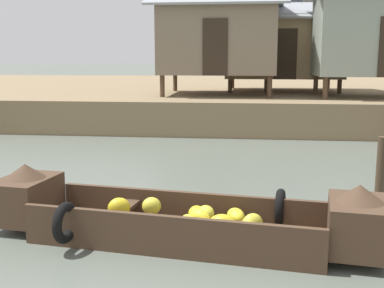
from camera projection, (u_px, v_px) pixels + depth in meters
The scene contains 7 objects.
ground_plane at pixel (182, 161), 11.25m from camera, with size 300.00×300.00×0.00m, color #596056.
riverbank_strip at pixel (218, 95), 24.12m from camera, with size 160.00×20.00×1.05m, color #7F6B4C.
banana_boat at pixel (179, 218), 6.32m from camera, with size 5.19×1.67×0.91m.
stilt_house_left at pixel (218, 36), 17.11m from camera, with size 4.63×3.80×4.02m.
stilt_house_mid_left at pixel (283, 46), 18.93m from camera, with size 5.06×3.52×3.54m.
stilt_house_mid_right at pixel (382, 31), 15.77m from camera, with size 4.87×3.09×4.19m.
mooring_post at pixel (380, 178), 7.21m from camera, with size 0.14×0.14×1.23m, color #423323.
Camera 1 is at (1.47, -0.90, 2.39)m, focal length 45.64 mm.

